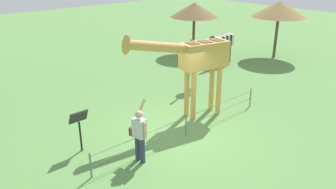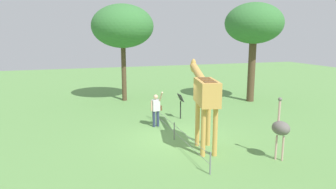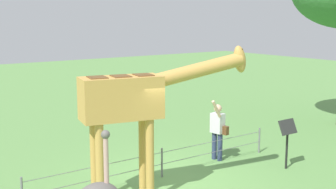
{
  "view_description": "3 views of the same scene",
  "coord_description": "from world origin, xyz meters",
  "px_view_note": "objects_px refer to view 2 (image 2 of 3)",
  "views": [
    {
      "loc": [
        7.05,
        7.27,
        5.45
      ],
      "look_at": [
        0.81,
        0.27,
        1.66
      ],
      "focal_mm": 36.65,
      "sensor_mm": 36.0,
      "label": 1
    },
    {
      "loc": [
        -11.81,
        4.35,
        4.4
      ],
      "look_at": [
        0.86,
        0.24,
        1.79
      ],
      "focal_mm": 32.94,
      "sensor_mm": 36.0,
      "label": 2
    },
    {
      "loc": [
        -6.27,
        -8.64,
        3.98
      ],
      "look_at": [
        0.33,
        0.43,
        2.04
      ],
      "focal_mm": 48.69,
      "sensor_mm": 36.0,
      "label": 3
    }
  ],
  "objects_px": {
    "visitor": "(156,108)",
    "tree_northeast": "(123,26)",
    "giraffe": "(205,93)",
    "tree_east": "(254,24)",
    "info_sign": "(181,101)",
    "ostrich": "(281,128)"
  },
  "relations": [
    {
      "from": "giraffe",
      "to": "visitor",
      "type": "distance_m",
      "value": 3.65
    },
    {
      "from": "giraffe",
      "to": "tree_northeast",
      "type": "height_order",
      "value": "tree_northeast"
    },
    {
      "from": "giraffe",
      "to": "visitor",
      "type": "xyz_separation_m",
      "value": [
        3.27,
        1.03,
        -1.28
      ]
    },
    {
      "from": "ostrich",
      "to": "giraffe",
      "type": "bearing_deg",
      "value": 45.6
    },
    {
      "from": "visitor",
      "to": "tree_east",
      "type": "distance_m",
      "value": 9.35
    },
    {
      "from": "tree_east",
      "to": "giraffe",
      "type": "bearing_deg",
      "value": 136.59
    },
    {
      "from": "tree_east",
      "to": "tree_northeast",
      "type": "height_order",
      "value": "tree_east"
    },
    {
      "from": "tree_northeast",
      "to": "info_sign",
      "type": "xyz_separation_m",
      "value": [
        -5.48,
        -2.01,
        -3.95
      ]
    },
    {
      "from": "visitor",
      "to": "tree_east",
      "type": "height_order",
      "value": "tree_east"
    },
    {
      "from": "visitor",
      "to": "tree_northeast",
      "type": "height_order",
      "value": "tree_northeast"
    },
    {
      "from": "giraffe",
      "to": "tree_east",
      "type": "distance_m",
      "value": 9.93
    },
    {
      "from": "visitor",
      "to": "info_sign",
      "type": "relative_size",
      "value": 1.34
    },
    {
      "from": "ostrich",
      "to": "info_sign",
      "type": "height_order",
      "value": "ostrich"
    },
    {
      "from": "info_sign",
      "to": "tree_east",
      "type": "bearing_deg",
      "value": -65.86
    },
    {
      "from": "tree_east",
      "to": "info_sign",
      "type": "distance_m",
      "value": 7.68
    },
    {
      "from": "visitor",
      "to": "ostrich",
      "type": "xyz_separation_m",
      "value": [
        -5.25,
        -3.05,
        0.27
      ]
    },
    {
      "from": "visitor",
      "to": "ostrich",
      "type": "height_order",
      "value": "ostrich"
    },
    {
      "from": "info_sign",
      "to": "ostrich",
      "type": "bearing_deg",
      "value": -167.06
    },
    {
      "from": "tree_east",
      "to": "info_sign",
      "type": "relative_size",
      "value": 4.85
    },
    {
      "from": "tree_northeast",
      "to": "tree_east",
      "type": "bearing_deg",
      "value": -109.5
    },
    {
      "from": "visitor",
      "to": "tree_northeast",
      "type": "relative_size",
      "value": 0.28
    },
    {
      "from": "visitor",
      "to": "info_sign",
      "type": "bearing_deg",
      "value": -58.82
    }
  ]
}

